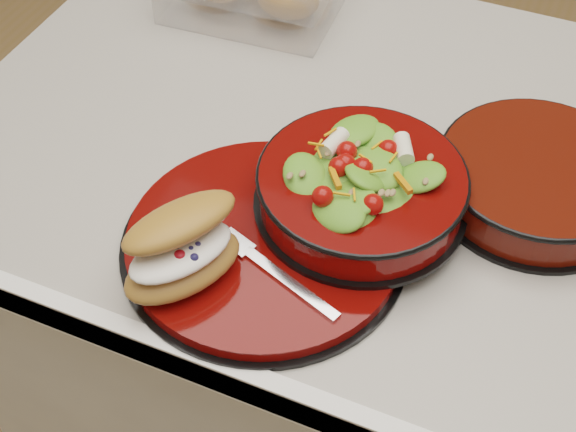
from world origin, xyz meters
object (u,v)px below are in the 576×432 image
at_px(dinner_plate, 265,242).
at_px(croissant, 184,249).
at_px(island_counter, 400,359).
at_px(salad_bowl, 362,182).
at_px(fork, 274,271).
at_px(extra_bowl, 537,178).

relative_size(dinner_plate, croissant, 1.93).
height_order(island_counter, croissant, croissant).
xyz_separation_m(island_counter, salad_bowl, (-0.06, -0.12, 0.50)).
bearing_deg(fork, croissant, 133.79).
bearing_deg(dinner_plate, island_counter, 55.80).
height_order(dinner_plate, extra_bowl, extra_bowl).
relative_size(croissant, fork, 1.03).
bearing_deg(salad_bowl, croissant, -129.61).
distance_m(island_counter, croissant, 0.61).
bearing_deg(fork, extra_bowl, -23.49).
xyz_separation_m(fork, extra_bowl, (0.23, 0.24, 0.01)).
height_order(island_counter, fork, fork).
relative_size(island_counter, croissant, 7.49).
bearing_deg(croissant, salad_bowl, -8.96).
xyz_separation_m(island_counter, dinner_plate, (-0.14, -0.21, 0.46)).
xyz_separation_m(salad_bowl, croissant, (-0.13, -0.16, 0.00)).
height_order(dinner_plate, salad_bowl, salad_bowl).
bearing_deg(extra_bowl, croissant, -138.58).
relative_size(island_counter, extra_bowl, 5.16).
bearing_deg(extra_bowl, salad_bowl, -147.66).
bearing_deg(dinner_plate, croissant, -124.70).
height_order(island_counter, salad_bowl, salad_bowl).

